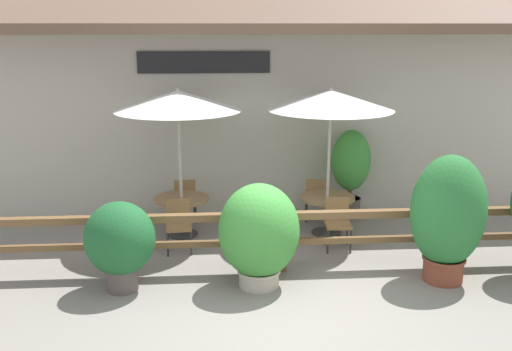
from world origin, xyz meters
The scene contains 15 objects.
ground_plane centered at (0.00, 0.00, 0.00)m, with size 60.00×60.00×0.00m, color gray.
building_facade centered at (0.00, 4.10, 2.17)m, with size 14.28×1.49×4.23m.
patio_railing centered at (0.00, 1.05, 0.70)m, with size 10.40×0.14×0.95m.
patio_umbrella_near centered at (-1.62, 2.73, 2.43)m, with size 2.19×2.19×2.65m.
dining_table_near centered at (-1.62, 2.73, 0.57)m, with size 0.99×0.99×0.71m.
chair_near_streetside centered at (-1.63, 2.00, 0.49)m, with size 0.45×0.45×0.86m.
chair_near_wallside centered at (-1.60, 3.46, 0.49)m, with size 0.46×0.46×0.86m.
patio_umbrella_middle centered at (1.00, 2.62, 2.43)m, with size 2.19×2.19×2.65m.
dining_table_middle centered at (1.00, 2.62, 0.57)m, with size 0.99×0.99×0.71m.
chair_middle_streetside centered at (1.05, 1.91, 0.49)m, with size 0.45×0.45×0.86m.
chair_middle_wallside centered at (0.93, 3.33, 0.49)m, with size 0.49×0.49×0.86m.
potted_plant_broad_leaf centered at (-2.35, 0.56, 0.74)m, with size 1.00×0.90×1.31m.
potted_plant_small_flowering centered at (2.35, 0.54, 1.02)m, with size 1.08×0.98×1.91m.
potted_plant_entrance_palm centered at (-0.39, 0.56, 0.81)m, with size 1.16×1.04×1.54m.
potted_plant_corner_fern centered at (1.63, 3.55, 1.04)m, with size 0.76×0.68×1.74m.
Camera 1 is at (-0.97, -7.06, 3.67)m, focal length 40.00 mm.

